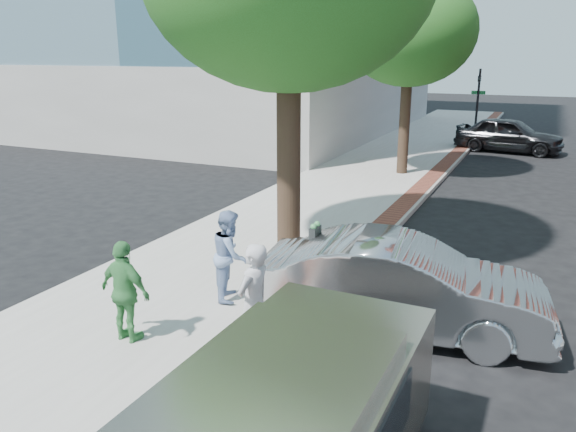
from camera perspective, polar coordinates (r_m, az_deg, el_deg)
The scene contains 13 objects.
ground at distance 11.01m, azimuth -1.27°, elevation -8.22°, with size 120.00×120.00×0.00m, color black.
sidewalk at distance 18.55m, azimuth 5.48°, elevation 2.16°, with size 5.00×60.00×0.15m, color #9E9991.
brick_strip at distance 17.94m, azimuth 12.12°, elevation 1.65°, with size 0.60×60.00×0.01m, color brown.
curb at distance 17.89m, azimuth 13.19°, elevation 1.28°, with size 0.10×60.00×0.15m, color gray.
office_base at distance 35.65m, azimuth -4.54°, elevation 12.05°, with size 18.20×22.20×4.00m, color gray.
signal_near at distance 31.27m, azimuth 18.72°, elevation 11.16°, with size 0.70×0.15×3.80m.
tree_far at distance 21.58m, azimuth 12.26°, elevation 17.84°, with size 4.80×4.80×7.14m.
parking_meter at distance 10.23m, azimuth 2.76°, elevation -2.90°, with size 0.12×0.32×1.47m.
person_gray at distance 8.28m, azimuth -3.51°, elevation -8.78°, with size 0.66×0.43×1.81m, color #B5B5BA.
person_officer at distance 10.37m, azimuth -5.88°, elevation -3.95°, with size 0.82×0.64×1.69m, color #7B94BE.
person_green at distance 9.18m, azimuth -16.18°, elevation -7.40°, with size 0.97×0.40×1.65m, color #42934C.
sedan_silver at distance 9.67m, azimuth 11.34°, elevation -6.97°, with size 1.69×4.86×1.60m, color #A1A5A8.
bg_car at distance 28.89m, azimuth 21.53°, elevation 7.69°, with size 1.96×4.86×1.66m, color black.
Camera 1 is at (4.44, -8.99, 4.55)m, focal length 35.00 mm.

